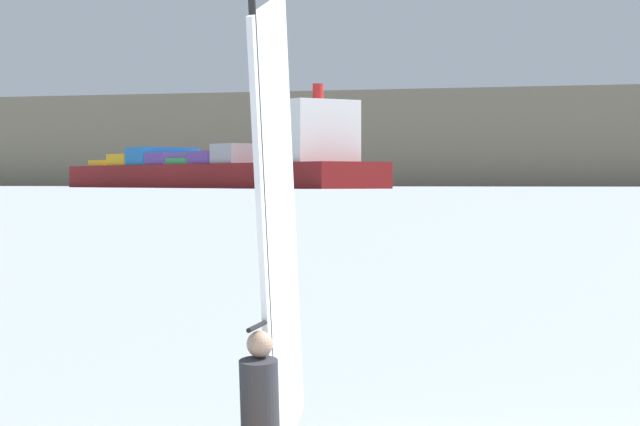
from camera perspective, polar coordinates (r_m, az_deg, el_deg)
windsurfer at (r=12.04m, az=-2.14°, el=-4.84°), size 0.88×3.71×4.51m
cargo_ship at (r=592.84m, az=-4.10°, el=1.80°), size 180.47×156.93×38.84m
distant_headland at (r=951.14m, az=0.53°, el=2.74°), size 1240.45×300.33×54.45m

